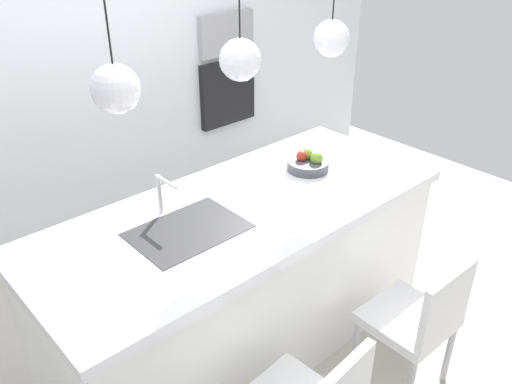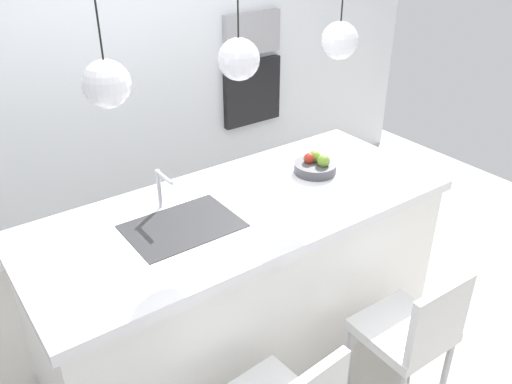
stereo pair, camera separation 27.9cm
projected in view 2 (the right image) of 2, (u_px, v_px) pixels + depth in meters
The scene contains 12 objects.
floor at pixel (243, 337), 3.33m from camera, with size 6.60×6.60×0.00m, color #BCB7AD.
back_wall at pixel (113, 72), 3.87m from camera, with size 6.00×0.10×2.60m, color white.
kitchen_island at pixel (242, 276), 3.10m from camera, with size 2.35×0.98×0.96m.
sink_basin at pixel (183, 227), 2.68m from camera, with size 0.56×0.40×0.02m, color #2D2D30.
faucet at pixel (161, 185), 2.76m from camera, with size 0.02×0.17×0.22m.
fruit_bowl at pixel (315, 166), 3.20m from camera, with size 0.26×0.26×0.13m.
microwave at pixel (251, 33), 4.37m from camera, with size 0.54×0.08×0.34m, color #9E9EA3.
oven at pixel (252, 92), 4.61m from camera, with size 0.56×0.08×0.56m, color black.
chair_middle at pixel (413, 331), 2.70m from camera, with size 0.44×0.43×0.85m.
pendant_light_left at pixel (107, 84), 2.15m from camera, with size 0.20×0.20×0.80m.
pendant_light_center at pixel (239, 59), 2.48m from camera, with size 0.20×0.20×0.80m.
pendant_light_right at pixel (340, 40), 2.82m from camera, with size 0.20×0.20×0.80m.
Camera 2 is at (-1.38, -2.05, 2.40)m, focal length 37.23 mm.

